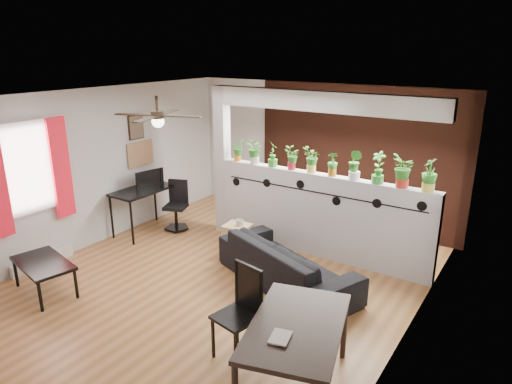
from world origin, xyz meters
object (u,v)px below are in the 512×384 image
object	(u,v)px
potted_plant_2	(273,153)
potted_plant_6	(355,164)
cup	(240,223)
potted_plant_4	(312,159)
cube_shelf	(238,239)
coffee_table	(43,265)
potted_plant_8	(403,170)
dining_table	(297,331)
potted_plant_0	(238,150)
office_chair	(177,208)
potted_plant_3	(292,157)
potted_plant_1	(255,150)
folding_chair	(243,304)
computer_desk	(143,193)
ceiling_fan	(158,117)
potted_plant_5	(333,163)
sofa	(287,264)
potted_plant_9	(430,174)
potted_plant_7	(378,167)

from	to	relation	value
potted_plant_2	potted_plant_6	xyz separation A→B (m)	(1.40, 0.00, 0.01)
cup	potted_plant_4	bearing A→B (deg)	37.44
cube_shelf	coffee_table	xyz separation A→B (m)	(-1.47, -2.45, 0.16)
potted_plant_4	potted_plant_8	size ratio (longest dim) A/B	0.86
potted_plant_8	dining_table	world-z (taller)	potted_plant_8
potted_plant_0	dining_table	distance (m)	4.10
office_chair	potted_plant_3	bearing A→B (deg)	11.36
potted_plant_1	potted_plant_3	bearing A→B (deg)	0.00
potted_plant_6	dining_table	distance (m)	3.12
folding_chair	coffee_table	xyz separation A→B (m)	(-3.00, -0.41, -0.21)
potted_plant_1	potted_plant_2	distance (m)	0.35
computer_desk	folding_chair	size ratio (longest dim) A/B	1.08
potted_plant_1	office_chair	bearing A→B (deg)	-163.31
dining_table	ceiling_fan	bearing A→B (deg)	158.12
potted_plant_5	potted_plant_8	size ratio (longest dim) A/B	0.77
potted_plant_2	folding_chair	bearing A→B (deg)	-64.58
ceiling_fan	potted_plant_6	size ratio (longest dim) A/B	2.64
potted_plant_4	dining_table	bearing A→B (deg)	-65.23
ceiling_fan	sofa	xyz separation A→B (m)	(1.65, 0.68, -2.00)
potted_plant_1	potted_plant_9	xyz separation A→B (m)	(2.81, 0.00, 0.02)
cube_shelf	potted_plant_6	bearing A→B (deg)	16.35
potted_plant_8	office_chair	distance (m)	4.09
cube_shelf	dining_table	size ratio (longest dim) A/B	0.32
potted_plant_4	potted_plant_7	distance (m)	1.05
cup	computer_desk	xyz separation A→B (m)	(-1.99, -0.18, 0.19)
cube_shelf	cup	size ratio (longest dim) A/B	3.86
potted_plant_3	potted_plant_7	size ratio (longest dim) A/B	0.79
potted_plant_2	computer_desk	size ratio (longest dim) A/B	0.38
potted_plant_1	potted_plant_4	world-z (taller)	potted_plant_1
ceiling_fan	sofa	world-z (taller)	ceiling_fan
potted_plant_0	computer_desk	world-z (taller)	potted_plant_0
potted_plant_8	folding_chair	distance (m)	3.01
potted_plant_5	computer_desk	size ratio (longest dim) A/B	0.32
potted_plant_4	potted_plant_9	distance (m)	1.76
potted_plant_0	folding_chair	bearing A→B (deg)	-53.75
potted_plant_2	potted_plant_9	size ratio (longest dim) A/B	0.91
potted_plant_0	cup	size ratio (longest dim) A/B	2.78
potted_plant_9	computer_desk	world-z (taller)	potted_plant_9
potted_plant_7	computer_desk	bearing A→B (deg)	-167.70
potted_plant_9	cup	world-z (taller)	potted_plant_9
potted_plant_3	potted_plant_9	distance (m)	2.11
potted_plant_2	coffee_table	world-z (taller)	potted_plant_2
potted_plant_7	potted_plant_1	bearing A→B (deg)	180.00
ceiling_fan	potted_plant_5	distance (m)	2.64
computer_desk	cube_shelf	bearing A→B (deg)	5.19
potted_plant_7	coffee_table	world-z (taller)	potted_plant_7
ceiling_fan	folding_chair	world-z (taller)	ceiling_fan
potted_plant_9	cube_shelf	bearing A→B (deg)	-165.82
potted_plant_8	dining_table	bearing A→B (deg)	-91.20
potted_plant_9	office_chair	bearing A→B (deg)	-174.23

